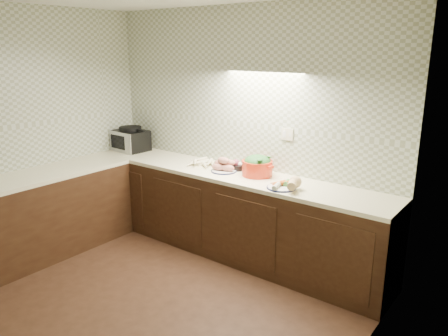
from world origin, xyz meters
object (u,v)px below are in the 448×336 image
Objects in this scene: sweet_potato_plate at (224,166)px; toaster_oven at (131,139)px; onion_bowl at (237,166)px; veg_plate at (288,184)px; parsnip_pile at (200,162)px; dutch_oven at (257,166)px.

toaster_oven is at bearing 177.86° from sweet_potato_plate.
sweet_potato_plate is 0.15m from onion_bowl.
sweet_potato_plate reaches higher than veg_plate.
parsnip_pile is at bearing 172.81° from veg_plate.
sweet_potato_plate is (0.38, -0.04, 0.03)m from parsnip_pile.
toaster_oven reaches higher than parsnip_pile.
toaster_oven reaches higher than dutch_oven.
parsnip_pile is 0.46m from onion_bowl.
parsnip_pile is at bearing -169.11° from dutch_oven.
toaster_oven reaches higher than veg_plate.
veg_plate is at bearing -17.50° from onion_bowl.
veg_plate reaches higher than onion_bowl.
sweet_potato_plate is (1.54, -0.06, -0.09)m from toaster_oven.
sweet_potato_plate is at bearing -118.73° from onion_bowl.
dutch_oven reaches higher than veg_plate.
onion_bowl is at bearing 61.27° from sweet_potato_plate.
dutch_oven is (1.90, 0.03, -0.04)m from toaster_oven.
onion_bowl is 0.79m from veg_plate.
toaster_oven is 2.37m from veg_plate.
onion_bowl is 0.44× the size of veg_plate.
dutch_oven reaches higher than sweet_potato_plate.
dutch_oven is (0.36, 0.08, 0.05)m from sweet_potato_plate.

